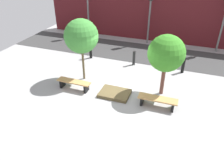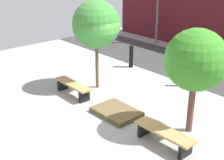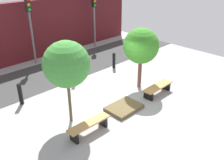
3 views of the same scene
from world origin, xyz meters
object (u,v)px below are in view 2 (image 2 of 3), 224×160
at_px(bench_left, 73,87).
at_px(bollard_far_left, 131,57).
at_px(tree_behind_right_bench, 196,60).
at_px(bollard_left, 184,75).
at_px(bench_right, 164,134).
at_px(planter_bed, 116,112).
at_px(tree_behind_left_bench, 96,24).

bearing_deg(bench_left, bollard_far_left, 102.68).
relative_size(tree_behind_right_bench, bollard_left, 3.38).
bearing_deg(bench_right, planter_bed, 173.87).
distance_m(planter_bed, bollard_left, 3.41).
xyz_separation_m(planter_bed, bollard_left, (0.00, 3.39, 0.35)).
bearing_deg(bench_right, bollard_left, 119.06).
height_order(bench_right, planter_bed, bench_right).
bearing_deg(bollard_far_left, bench_right, -36.51).
distance_m(bench_right, bollard_left, 4.13).
height_order(bench_left, tree_behind_right_bench, tree_behind_right_bench).
bearing_deg(tree_behind_left_bench, tree_behind_right_bench, 0.00).
distance_m(tree_behind_left_bench, bollard_left, 3.75).
height_order(tree_behind_left_bench, bollard_far_left, tree_behind_left_bench).
distance_m(bench_left, planter_bed, 2.06).
height_order(planter_bed, tree_behind_left_bench, tree_behind_left_bench).
bearing_deg(bollard_far_left, tree_behind_right_bench, -27.32).
xyz_separation_m(bench_left, bollard_far_left, (-0.77, 3.59, 0.15)).
bearing_deg(bench_left, bench_right, 0.52).
bearing_deg(bollard_left, tree_behind_right_bench, -50.86).
distance_m(bench_left, bollard_far_left, 3.67).
relative_size(bench_right, bollard_far_left, 1.79).
xyz_separation_m(bench_left, tree_behind_left_bench, (0.00, 1.08, 2.02)).
height_order(tree_behind_left_bench, tree_behind_right_bench, tree_behind_left_bench).
relative_size(bench_right, tree_behind_right_bench, 0.59).
xyz_separation_m(planter_bed, bollard_far_left, (-2.81, 3.39, 0.40)).
relative_size(bench_left, bollard_left, 1.97).
distance_m(tree_behind_left_bench, bollard_far_left, 3.22).
bearing_deg(bollard_left, tree_behind_left_bench, -129.14).
height_order(bollard_far_left, bollard_left, bollard_far_left).
xyz_separation_m(bench_left, planter_bed, (2.04, 0.20, -0.25)).
bearing_deg(tree_behind_right_bench, tree_behind_left_bench, -180.00).
bearing_deg(tree_behind_left_bench, bollard_far_left, 107.16).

